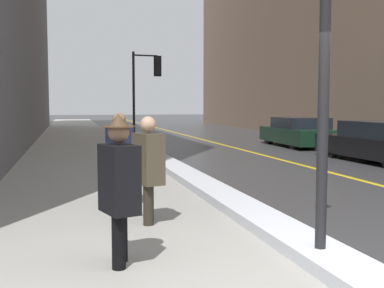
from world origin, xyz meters
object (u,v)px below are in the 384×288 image
Objects in this scene: traffic_light_near at (148,78)px; pedestrian_in_fedora at (119,184)px; parked_car_black at (382,143)px; pedestrian_in_glasses at (119,155)px; parked_car_dark_green at (299,132)px; pedestrian_trailing at (148,165)px.

pedestrian_in_fedora is at bearing -107.00° from traffic_light_near.
pedestrian_in_fedora is at bearing 130.43° from parked_car_black.
pedestrian_in_glasses is 0.36× the size of parked_car_dark_green.
parked_car_dark_green is (0.17, 5.74, -0.01)m from parked_car_black.
pedestrian_in_glasses is 0.33× the size of parked_car_black.
traffic_light_near reaches higher than pedestrian_in_fedora.
traffic_light_near is 10.64m from parked_car_black.
parked_car_black is (8.09, 5.75, -0.28)m from pedestrian_trailing.
traffic_light_near is 13.48m from pedestrian_in_glasses.
pedestrian_in_fedora is at bearing -35.65° from pedestrian_trailing.
pedestrian_in_glasses is at bearing 117.49° from parked_car_black.
traffic_light_near is at bearing 153.07° from pedestrian_in_fedora.
parked_car_black is 5.74m from parked_car_dark_green.
traffic_light_near reaches higher than parked_car_black.
parked_car_dark_green is at bearing 123.39° from pedestrian_in_glasses.
pedestrian_in_fedora reaches higher than parked_car_black.
pedestrian_in_fedora is 11.48m from parked_car_black.
pedestrian_trailing is at bearing -105.91° from traffic_light_near.
pedestrian_trailing is (-2.35, -14.41, -2.06)m from traffic_light_near.
pedestrian_trailing is 0.98× the size of pedestrian_in_glasses.
parked_car_dark_green is (8.54, 10.15, -0.31)m from pedestrian_in_glasses.
parked_car_dark_green is at bearing -2.05° from parked_car_black.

